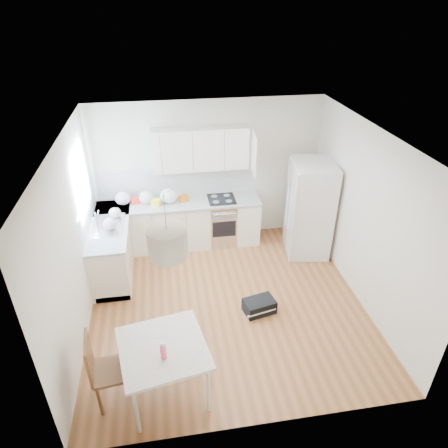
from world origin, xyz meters
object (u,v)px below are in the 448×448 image
object	(u,v)px
refrigerator	(310,209)
gym_bag	(259,306)
dining_chair	(112,369)
dining_table	(163,352)

from	to	relation	value
refrigerator	gym_bag	xyz separation A→B (m)	(-1.28, -1.54, -0.77)
refrigerator	dining_chair	bearing A→B (deg)	-132.92
refrigerator	gym_bag	world-z (taller)	refrigerator
dining_table	dining_chair	world-z (taller)	dining_chair
refrigerator	dining_table	distance (m)	3.88
dining_table	refrigerator	bearing A→B (deg)	34.85
dining_table	gym_bag	xyz separation A→B (m)	(1.45, 1.20, -0.58)
refrigerator	dining_table	size ratio (longest dim) A/B	1.54
dining_table	gym_bag	distance (m)	1.97
dining_chair	gym_bag	world-z (taller)	dining_chair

